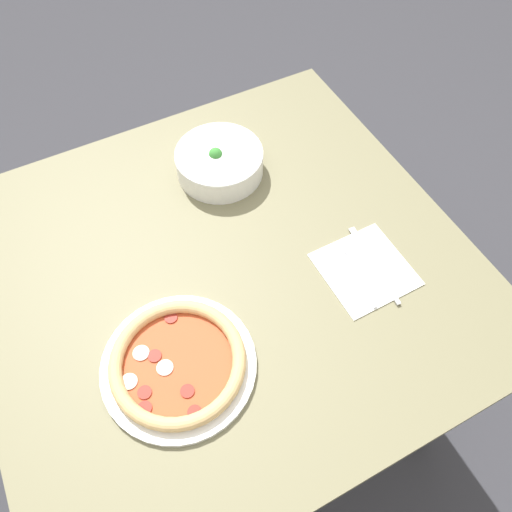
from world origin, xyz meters
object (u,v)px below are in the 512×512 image
pizza (178,363)px  knife (376,268)px  bowl (219,161)px  fork (355,274)px

pizza → knife: size_ratio=1.41×
pizza → knife: bearing=1.1°
pizza → bowl: bearing=55.8°
knife → pizza: bearing=96.7°
pizza → fork: 0.41m
bowl → knife: bowl is taller
bowl → fork: bearing=-72.3°
bowl → fork: 0.42m
pizza → knife: (0.46, 0.01, -0.01)m
pizza → knife: 0.46m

